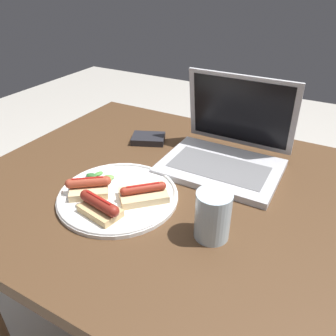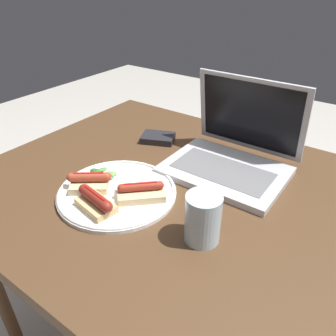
% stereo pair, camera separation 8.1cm
% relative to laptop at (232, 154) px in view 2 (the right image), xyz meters
% --- Properties ---
extents(desk, '(1.31, 0.86, 0.70)m').
position_rel_laptop_xyz_m(desk, '(0.05, -0.16, -0.10)').
color(desk, '#4C331E').
rests_on(desk, ground_plane).
extents(laptop, '(0.32, 0.27, 0.24)m').
position_rel_laptop_xyz_m(laptop, '(0.00, 0.00, 0.00)').
color(laptop, '#B7B7BC').
rests_on(laptop, desk).
extents(plate, '(0.30, 0.30, 0.02)m').
position_rel_laptop_xyz_m(plate, '(-0.17, -0.28, -0.04)').
color(plate, white).
rests_on(plate, desk).
extents(sausage_toast_left, '(0.12, 0.12, 0.04)m').
position_rel_laptop_xyz_m(sausage_toast_left, '(-0.24, -0.31, -0.02)').
color(sausage_toast_left, '#D6B784').
rests_on(sausage_toast_left, plate).
extents(sausage_toast_middle, '(0.13, 0.13, 0.04)m').
position_rel_laptop_xyz_m(sausage_toast_middle, '(-0.11, -0.26, -0.02)').
color(sausage_toast_middle, '#D6B784').
rests_on(sausage_toast_middle, plate).
extents(sausage_toast_right, '(0.12, 0.07, 0.05)m').
position_rel_laptop_xyz_m(sausage_toast_right, '(-0.16, -0.36, -0.01)').
color(sausage_toast_right, tan).
rests_on(sausage_toast_right, plate).
extents(salad_pile, '(0.08, 0.05, 0.01)m').
position_rel_laptop_xyz_m(salad_pile, '(-0.25, -0.24, -0.03)').
color(salad_pile, '#2D662D').
rests_on(salad_pile, plate).
extents(drinking_glass, '(0.07, 0.07, 0.11)m').
position_rel_laptop_xyz_m(drinking_glass, '(0.08, -0.30, 0.01)').
color(drinking_glass, silver).
rests_on(drinking_glass, desk).
extents(external_drive, '(0.13, 0.11, 0.02)m').
position_rel_laptop_xyz_m(external_drive, '(-0.27, 0.02, -0.03)').
color(external_drive, '#232328').
rests_on(external_drive, desk).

